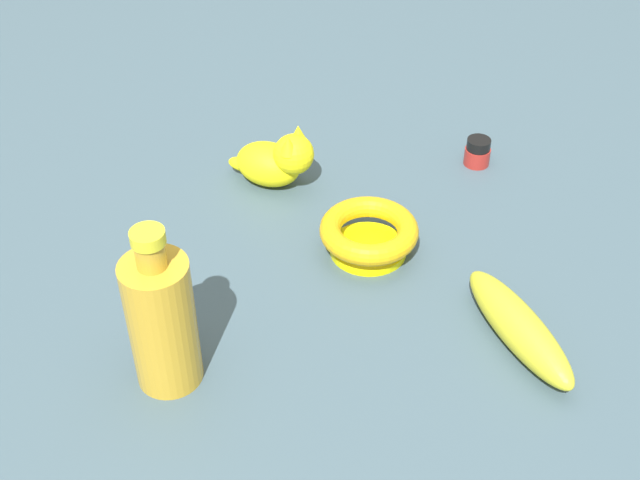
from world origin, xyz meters
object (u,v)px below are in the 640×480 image
Objects in this scene: bottle_tall at (162,320)px; bowl at (369,234)px; cat_figurine at (276,160)px; nail_polish_jar at (478,152)px; banana at (519,327)px.

bottle_tall is 1.60× the size of bowl.
nail_polish_jar is at bearing -77.22° from cat_figurine.
bottle_tall reaches higher than banana.
bottle_tall reaches higher than nail_polish_jar.
cat_figurine is (-0.07, 0.29, 0.02)m from nail_polish_jar.
cat_figurine is 1.03× the size of bowl.
cat_figurine is (0.36, -0.09, -0.04)m from bottle_tall.
bottle_tall is 1.02× the size of banana.
banana is 0.42m from cat_figurine.
cat_figurine is 0.19m from bowl.
cat_figurine is at bearing -13.23° from bottle_tall.
bowl reaches higher than banana.
bowl is (-0.21, 0.16, 0.01)m from nail_polish_jar.
cat_figurine is at bearing 102.78° from nail_polish_jar.
cat_figurine reaches higher than banana.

